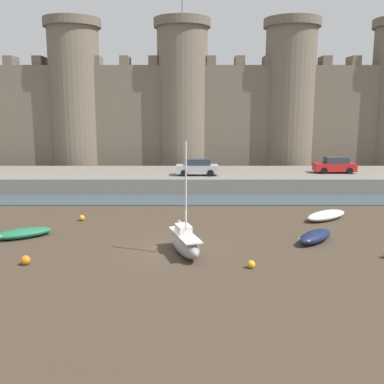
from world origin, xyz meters
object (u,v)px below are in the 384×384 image
object	(u,v)px
sailboat_near_channel_right	(183,242)
car_quay_east	(196,167)
rowboat_midflat_right	(313,236)
mooring_buoy_mid_mud	(80,218)
rowboat_foreground_right	(324,215)
car_quay_west	(333,165)
mooring_buoy_near_shore	(249,264)
rowboat_foreground_centre	(21,233)
mooring_buoy_near_channel	(24,260)

from	to	relation	value
sailboat_near_channel_right	car_quay_east	xyz separation A→B (m)	(0.94, 19.71, 1.60)
rowboat_midflat_right	mooring_buoy_mid_mud	size ratio (longest dim) A/B	7.83
rowboat_foreground_right	sailboat_near_channel_right	xyz separation A→B (m)	(-10.14, -7.86, 0.35)
mooring_buoy_mid_mud	car_quay_west	size ratio (longest dim) A/B	0.10
car_quay_west	mooring_buoy_mid_mud	bearing A→B (deg)	-148.42
rowboat_foreground_right	sailboat_near_channel_right	bearing A→B (deg)	-142.24
mooring_buoy_mid_mud	car_quay_west	xyz separation A→B (m)	(22.43, 13.79, 2.08)
car_quay_west	mooring_buoy_near_shore	bearing A→B (deg)	-116.04
rowboat_midflat_right	rowboat_foreground_right	xyz separation A→B (m)	(2.31, 5.59, -0.04)
rowboat_foreground_right	car_quay_east	xyz separation A→B (m)	(-9.20, 11.86, 1.95)
mooring_buoy_near_shore	sailboat_near_channel_right	bearing A→B (deg)	146.78
car_quay_east	rowboat_foreground_centre	bearing A→B (deg)	-123.96
sailboat_near_channel_right	mooring_buoy_near_channel	bearing A→B (deg)	-168.26
rowboat_foreground_right	rowboat_midflat_right	bearing A→B (deg)	-112.46
rowboat_foreground_right	mooring_buoy_near_channel	distance (m)	20.70
sailboat_near_channel_right	mooring_buoy_mid_mud	bearing A→B (deg)	135.00
rowboat_midflat_right	mooring_buoy_mid_mud	world-z (taller)	rowboat_midflat_right
mooring_buoy_near_shore	mooring_buoy_near_channel	bearing A→B (deg)	177.47
sailboat_near_channel_right	mooring_buoy_near_shore	distance (m)	4.08
rowboat_midflat_right	mooring_buoy_near_channel	bearing A→B (deg)	-166.10
rowboat_foreground_centre	car_quay_west	bearing A→B (deg)	35.83
rowboat_foreground_centre	mooring_buoy_mid_mud	size ratio (longest dim) A/B	8.82
rowboat_foreground_centre	mooring_buoy_mid_mud	world-z (taller)	rowboat_foreground_centre
rowboat_midflat_right	mooring_buoy_mid_mud	xyz separation A→B (m)	(-15.36, 5.27, -0.16)
rowboat_midflat_right	car_quay_east	bearing A→B (deg)	111.55
rowboat_midflat_right	rowboat_foreground_right	distance (m)	6.05
rowboat_foreground_centre	rowboat_foreground_right	xyz separation A→B (m)	(20.30, 4.62, 0.03)
sailboat_near_channel_right	car_quay_west	xyz separation A→B (m)	(14.89, 21.32, 1.60)
mooring_buoy_mid_mud	car_quay_east	distance (m)	14.98
rowboat_foreground_centre	mooring_buoy_near_channel	world-z (taller)	rowboat_foreground_centre
rowboat_midflat_right	sailboat_near_channel_right	world-z (taller)	sailboat_near_channel_right
mooring_buoy_near_channel	mooring_buoy_near_shore	bearing A→B (deg)	-2.53
car_quay_east	sailboat_near_channel_right	bearing A→B (deg)	-92.72
rowboat_midflat_right	car_quay_west	bearing A→B (deg)	69.67
rowboat_foreground_centre	sailboat_near_channel_right	xyz separation A→B (m)	(10.16, -3.24, 0.38)
mooring_buoy_mid_mud	car_quay_west	distance (m)	26.41
mooring_buoy_near_shore	car_quay_west	bearing A→B (deg)	63.96
sailboat_near_channel_right	car_quay_west	size ratio (longest dim) A/B	1.53
rowboat_foreground_right	car_quay_east	distance (m)	15.14
rowboat_foreground_right	sailboat_near_channel_right	distance (m)	12.83
car_quay_west	car_quay_east	distance (m)	14.05
mooring_buoy_mid_mud	car_quay_west	world-z (taller)	car_quay_west
mooring_buoy_near_shore	car_quay_west	size ratio (longest dim) A/B	0.10
rowboat_midflat_right	mooring_buoy_near_shore	bearing A→B (deg)	-134.71
sailboat_near_channel_right	car_quay_east	size ratio (longest dim) A/B	1.53
rowboat_foreground_centre	sailboat_near_channel_right	world-z (taller)	sailboat_near_channel_right
rowboat_foreground_centre	mooring_buoy_near_shore	xyz separation A→B (m)	(13.55, -5.46, -0.10)
sailboat_near_channel_right	mooring_buoy_mid_mud	size ratio (longest dim) A/B	15.27
rowboat_foreground_right	mooring_buoy_mid_mud	size ratio (longest dim) A/B	9.62
rowboat_foreground_centre	car_quay_west	world-z (taller)	car_quay_west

